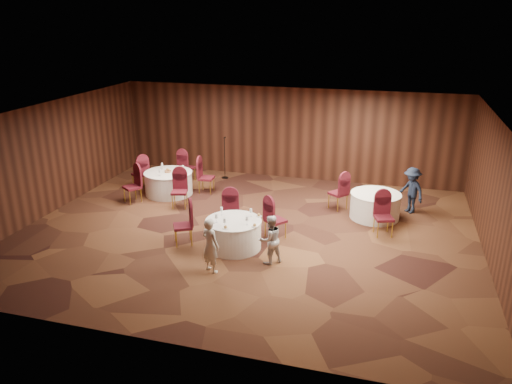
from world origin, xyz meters
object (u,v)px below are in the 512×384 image
(man_c, at_px, (411,190))
(table_right, at_px, (375,205))
(table_main, at_px, (234,234))
(woman_a, at_px, (210,245))
(mic_stand, at_px, (225,166))
(woman_b, at_px, (270,240))
(table_left, at_px, (169,183))

(man_c, bearing_deg, table_right, -97.31)
(table_right, height_order, man_c, man_c)
(table_main, relative_size, man_c, 1.02)
(woman_a, bearing_deg, man_c, -105.39)
(mic_stand, relative_size, woman_b, 1.25)
(table_main, relative_size, woman_b, 1.17)
(woman_a, bearing_deg, woman_b, -121.03)
(woman_b, height_order, man_c, man_c)
(woman_b, bearing_deg, table_main, -69.76)
(woman_b, relative_size, man_c, 0.87)
(mic_stand, bearing_deg, woman_b, -61.56)
(table_main, relative_size, mic_stand, 0.94)
(man_c, bearing_deg, woman_b, -80.46)
(table_left, height_order, woman_b, woman_b)
(table_main, distance_m, woman_b, 1.23)
(table_right, xyz_separation_m, man_c, (0.98, 0.71, 0.31))
(woman_a, bearing_deg, table_left, -28.88)
(man_c, bearing_deg, table_main, -92.61)
(table_main, height_order, table_right, same)
(mic_stand, distance_m, woman_b, 6.60)
(table_left, distance_m, table_right, 6.58)
(table_main, xyz_separation_m, table_left, (-3.27, 3.18, -0.00))
(table_left, xyz_separation_m, table_right, (6.57, -0.22, 0.00))
(table_left, relative_size, man_c, 1.12)
(table_right, relative_size, woman_a, 1.10)
(table_main, distance_m, mic_stand, 5.66)
(woman_a, relative_size, woman_b, 1.09)
(table_left, bearing_deg, mic_stand, 59.83)
(woman_b, bearing_deg, table_right, -165.66)
(table_right, xyz_separation_m, mic_stand, (-5.36, 2.31, 0.05))
(table_right, distance_m, mic_stand, 5.84)
(table_main, height_order, man_c, man_c)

